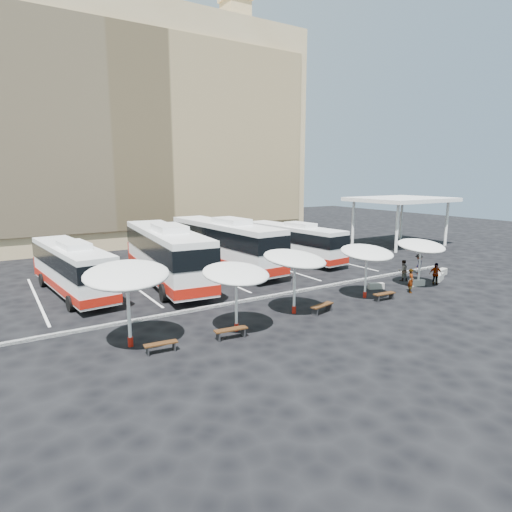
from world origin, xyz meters
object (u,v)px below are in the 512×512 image
sunshade_2 (295,259)px  wood_bench_2 (322,307)px  conc_bench_1 (417,283)px  wood_bench_0 (161,345)px  passenger_2 (435,274)px  bus_2 (224,243)px  sunshade_0 (127,275)px  sunshade_4 (421,246)px  conc_bench_3 (441,272)px  passenger_1 (403,270)px  passenger_3 (419,264)px  passenger_0 (411,281)px  wood_bench_1 (231,331)px  bus_1 (166,253)px  conc_bench_0 (376,286)px  wood_bench_3 (384,295)px  conc_bench_2 (439,277)px  bus_0 (72,267)px  sunshade_3 (367,253)px  sunshade_1 (236,274)px  bus_3 (293,241)px

sunshade_2 → wood_bench_2: size_ratio=2.76×
wood_bench_2 → conc_bench_1: (9.52, 1.05, -0.17)m
wood_bench_0 → passenger_2: (20.36, 0.98, 0.44)m
bus_2 → sunshade_0: 16.58m
sunshade_4 → wood_bench_2: 9.92m
conc_bench_3 → passenger_1: (-3.90, 0.44, 0.52)m
passenger_3 → passenger_0: bearing=8.5°
sunshade_0 → sunshade_2: (9.07, -0.17, -0.22)m
wood_bench_2 → wood_bench_0: bearing=-177.6°
wood_bench_1 → passenger_3: passenger_3 is taller
bus_2 → conc_bench_1: bus_2 is taller
conc_bench_3 → bus_1: bearing=154.2°
conc_bench_0 → passenger_2: bearing=-18.2°
wood_bench_1 → conc_bench_1: 15.74m
wood_bench_3 → conc_bench_3: size_ratio=1.18×
conc_bench_2 → passenger_0: size_ratio=0.82×
conc_bench_1 → passenger_2: passenger_2 is taller
passenger_1 → passenger_0: bearing=64.5°
bus_0 → wood_bench_1: 13.25m
sunshade_3 → wood_bench_3: (0.56, -1.07, -2.52)m
sunshade_2 → passenger_0: 9.35m
sunshade_4 → passenger_1: sunshade_4 is taller
sunshade_1 → conc_bench_0: bearing=8.9°
sunshade_4 → passenger_0: sunshade_4 is taller
conc_bench_2 → passenger_2: 1.53m
bus_0 → conc_bench_3: (24.82, -9.53, -1.56)m
sunshade_4 → conc_bench_3: size_ratio=2.94×
passenger_0 → wood_bench_3: bearing=137.4°
bus_1 → wood_bench_0: bus_1 is taller
passenger_3 → conc_bench_1: bearing=11.6°
bus_2 → passenger_1: size_ratio=8.84×
conc_bench_0 → conc_bench_2: size_ratio=0.81×
sunshade_4 → conc_bench_1: 2.61m
sunshade_0 → sunshade_3: size_ratio=1.24×
sunshade_1 → passenger_2: 16.43m
conc_bench_2 → bus_1: bearing=149.7°
passenger_3 → conc_bench_0: bearing=-12.1°
bus_3 → conc_bench_3: 12.47m
passenger_1 → conc_bench_2: bearing=166.0°
bus_0 → bus_3: (18.65, 1.19, -0.01)m
conc_bench_0 → passenger_1: bearing=9.0°
wood_bench_2 → conc_bench_2: wood_bench_2 is taller
bus_3 → conc_bench_3: size_ratio=8.62×
bus_0 → passenger_2: (21.90, -11.05, -1.02)m
sunshade_2 → sunshade_4: size_ratio=1.20×
bus_1 → passenger_0: size_ratio=8.61×
bus_0 → conc_bench_0: (17.55, -9.62, -1.60)m
bus_3 → sunshade_3: bus_3 is taller
bus_3 → conc_bench_0: (-1.10, -10.81, -1.59)m
bus_2 → sunshade_3: size_ratio=3.59×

